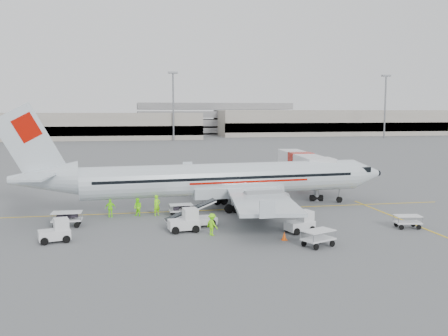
{
  "coord_description": "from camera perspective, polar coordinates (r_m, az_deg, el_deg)",
  "views": [
    {
      "loc": [
        -9.09,
        -46.2,
        9.33
      ],
      "look_at": [
        0.0,
        2.0,
        3.8
      ],
      "focal_mm": 40.0,
      "sensor_mm": 36.0,
      "label": 1
    }
  ],
  "objects": [
    {
      "name": "crew_b",
      "position": [
        45.51,
        -9.83,
        -4.44
      ],
      "size": [
        1.01,
        1.0,
        1.65
      ],
      "primitive_type": "imported",
      "rotation": [
        0.0,
        0.0,
        -0.74
      ],
      "color": "#79E90F",
      "rests_on": "ground"
    },
    {
      "name": "crew_d",
      "position": [
        45.54,
        -12.84,
        -4.49
      ],
      "size": [
        0.97,
        0.41,
        1.65
      ],
      "primitive_type": "imported",
      "rotation": [
        0.0,
        0.0,
        3.14
      ],
      "color": "#79E90F",
      "rests_on": "ground"
    },
    {
      "name": "cart_loaded_b",
      "position": [
        42.86,
        -17.49,
        -5.6
      ],
      "size": [
        2.41,
        1.46,
        1.24
      ],
      "primitive_type": null,
      "rotation": [
        0.0,
        0.0,
        -0.03
      ],
      "color": "silver",
      "rests_on": "ground"
    },
    {
      "name": "crew_c",
      "position": [
        38.02,
        -1.37,
        -6.47
      ],
      "size": [
        1.13,
        1.26,
        1.69
      ],
      "primitive_type": "imported",
      "rotation": [
        0.0,
        0.0,
        2.16
      ],
      "color": "#79E90F",
      "rests_on": "ground"
    },
    {
      "name": "ground",
      "position": [
        48.01,
        0.44,
        -4.78
      ],
      "size": [
        360.0,
        360.0,
        0.0
      ],
      "primitive_type": "plane",
      "color": "#56595B"
    },
    {
      "name": "mast_center",
      "position": [
        164.82,
        -5.82,
        6.98
      ],
      "size": [
        3.2,
        1.2,
        22.0
      ],
      "primitive_type": null,
      "color": "slate",
      "rests_on": "ground"
    },
    {
      "name": "treeline",
      "position": [
        221.48,
        -8.35,
        4.73
      ],
      "size": [
        300.0,
        3.0,
        6.0
      ],
      "primitive_type": null,
      "color": "black",
      "rests_on": "ground"
    },
    {
      "name": "crew_a",
      "position": [
        45.54,
        -7.68,
        -4.25
      ],
      "size": [
        0.82,
        0.75,
        1.87
      ],
      "primitive_type": "imported",
      "rotation": [
        0.0,
        0.0,
        0.58
      ],
      "color": "#79E90F",
      "rests_on": "ground"
    },
    {
      "name": "terminal_west",
      "position": [
        178.96,
        -20.69,
        4.47
      ],
      "size": [
        110.0,
        22.0,
        9.0
      ],
      "primitive_type": null,
      "color": "gray",
      "rests_on": "ground"
    },
    {
      "name": "mast_east",
      "position": [
        186.82,
        17.93,
        6.64
      ],
      "size": [
        3.2,
        1.2,
        22.0
      ],
      "primitive_type": null,
      "color": "slate",
      "rests_on": "ground"
    },
    {
      "name": "tug_mid",
      "position": [
        39.28,
        -4.63,
        -5.97
      ],
      "size": [
        2.49,
        1.61,
        1.82
      ],
      "primitive_type": null,
      "rotation": [
        0.0,
        0.0,
        0.11
      ],
      "color": "silver",
      "rests_on": "ground"
    },
    {
      "name": "tug_aft",
      "position": [
        38.11,
        -18.83,
        -6.79
      ],
      "size": [
        2.42,
        1.74,
        1.68
      ],
      "primitive_type": null,
      "rotation": [
        0.0,
        0.0,
        0.25
      ],
      "color": "silver",
      "rests_on": "ground"
    },
    {
      "name": "cart_empty_a",
      "position": [
        35.6,
        10.72,
        -7.9
      ],
      "size": [
        2.61,
        2.14,
        1.18
      ],
      "primitive_type": null,
      "rotation": [
        0.0,
        0.0,
        0.42
      ],
      "color": "silver",
      "rests_on": "ground"
    },
    {
      "name": "cart_loaded_a",
      "position": [
        45.28,
        -4.95,
        -4.79
      ],
      "size": [
        2.1,
        1.3,
        1.07
      ],
      "primitive_type": null,
      "rotation": [
        0.0,
        0.0,
        0.04
      ],
      "color": "silver",
      "rests_on": "ground"
    },
    {
      "name": "stripe_cross",
      "position": [
        45.6,
        20.12,
        -5.77
      ],
      "size": [
        0.2,
        20.0,
        0.01
      ],
      "primitive_type": "cube",
      "color": "yellow",
      "rests_on": "ground"
    },
    {
      "name": "cone_stbd",
      "position": [
        37.02,
        6.9,
        -7.7
      ],
      "size": [
        0.39,
        0.39,
        0.64
      ],
      "primitive_type": "cone",
      "color": "#FC560C",
      "rests_on": "ground"
    },
    {
      "name": "jet_bridge",
      "position": [
        59.15,
        8.75,
        -0.46
      ],
      "size": [
        4.55,
        17.75,
        4.61
      ],
      "primitive_type": null,
      "rotation": [
        0.0,
        0.0,
        -0.07
      ],
      "color": "silver",
      "rests_on": "ground"
    },
    {
      "name": "aircraft",
      "position": [
        47.72,
        0.24,
        1.19
      ],
      "size": [
        38.39,
        31.3,
        9.94
      ],
      "primitive_type": null,
      "rotation": [
        0.0,
        0.0,
        0.09
      ],
      "color": "silver",
      "rests_on": "ground"
    },
    {
      "name": "terminal_east",
      "position": [
        206.96,
        11.84,
        5.1
      ],
      "size": [
        90.0,
        26.0,
        10.0
      ],
      "primitive_type": null,
      "color": "gray",
      "rests_on": "ground"
    },
    {
      "name": "tug_fore",
      "position": [
        39.36,
        8.65,
        -6.1
      ],
      "size": [
        2.45,
        1.84,
        1.68
      ],
      "primitive_type": null,
      "rotation": [
        0.0,
        0.0,
        0.31
      ],
      "color": "silver",
      "rests_on": "ground"
    },
    {
      "name": "stripe_lead",
      "position": [
        48.0,
        0.44,
        -4.77
      ],
      "size": [
        44.0,
        0.2,
        0.01
      ],
      "primitive_type": "cube",
      "color": "yellow",
      "rests_on": "ground"
    },
    {
      "name": "cart_empty_b",
      "position": [
        43.0,
        20.25,
        -5.78
      ],
      "size": [
        2.18,
        1.48,
        1.06
      ],
      "primitive_type": null,
      "rotation": [
        0.0,
        0.0,
        -0.15
      ],
      "color": "silver",
      "rests_on": "ground"
    },
    {
      "name": "parking_garage",
      "position": [
        209.02,
        -1.3,
        5.79
      ],
      "size": [
        62.0,
        24.0,
        14.0
      ],
      "primitive_type": null,
      "color": "slate",
      "rests_on": "ground"
    },
    {
      "name": "belt_loader",
      "position": [
        40.83,
        -3.57,
        -4.84
      ],
      "size": [
        5.24,
        2.58,
        2.72
      ],
      "primitive_type": null,
      "rotation": [
        0.0,
        0.0,
        0.14
      ],
      "color": "silver",
      "rests_on": "ground"
    },
    {
      "name": "cone_port",
      "position": [
        65.73,
        3.45,
        -1.47
      ],
      "size": [
        0.37,
        0.37,
        0.6
      ],
      "primitive_type": "cone",
      "color": "#FC560C",
      "rests_on": "ground"
    }
  ]
}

